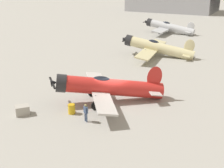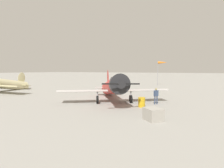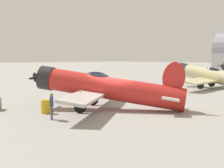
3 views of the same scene
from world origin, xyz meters
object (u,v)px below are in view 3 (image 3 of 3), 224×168
airplane_mid_apron (217,77)px  airplane_foreground (105,88)px  ground_crew_mechanic (52,103)px  fuel_drum (46,107)px

airplane_mid_apron → airplane_foreground: bearing=88.2°
airplane_foreground → ground_crew_mechanic: (-0.31, 4.58, -0.57)m
airplane_foreground → airplane_mid_apron: bearing=-121.2°
ground_crew_mechanic → airplane_foreground: bearing=36.5°
airplane_foreground → fuel_drum: size_ratio=11.82×
airplane_foreground → fuel_drum: (1.63, 3.76, -1.09)m
fuel_drum → airplane_mid_apron: bearing=-91.2°
airplane_foreground → fuel_drum: bearing=32.0°
airplane_mid_apron → ground_crew_mechanic: airplane_mid_apron is taller
airplane_mid_apron → fuel_drum: airplane_mid_apron is taller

